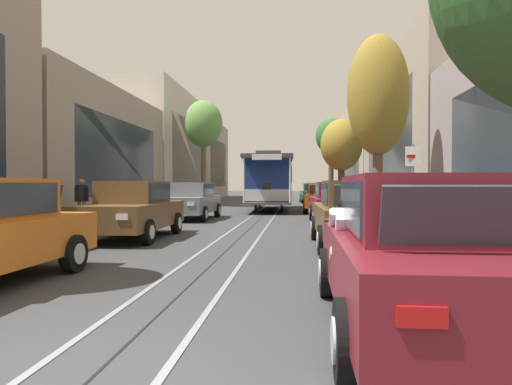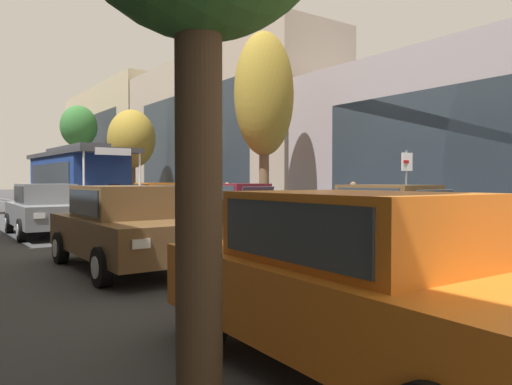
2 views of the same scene
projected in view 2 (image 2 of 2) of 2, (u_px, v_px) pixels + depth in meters
ground_plane at (83, 218)px, 22.00m from camera, size 160.00×160.00×0.00m
trolley_track_rails at (62, 213)px, 25.03m from camera, size 1.14×65.09×0.01m
building_facade_right at (203, 140)px, 32.17m from camera, size 5.06×56.79×10.24m
parked_car_orange_near_left at (365, 284)px, 4.13m from camera, size 2.09×4.40×1.58m
parked_car_brown_second_left at (125, 227)px, 9.26m from camera, size 2.01×4.36×1.58m
parked_car_grey_mid_left at (46, 209)px, 14.93m from camera, size 2.08×4.40×1.58m
parked_car_brown_second_right at (384, 217)px, 11.63m from camera, size 2.05×4.38×1.58m
parked_car_maroon_mid_right at (236, 205)px, 17.25m from camera, size 2.06×4.39×1.58m
parked_car_orange_fourth_right at (156, 200)px, 22.57m from camera, size 2.14×4.42×1.58m
parked_car_maroon_fifth_right at (110, 196)px, 28.13m from camera, size 2.08×4.40×1.58m
parked_car_green_sixth_right at (77, 194)px, 33.24m from camera, size 2.13×4.42×1.58m
parked_car_beige_far_right at (56, 192)px, 38.61m from camera, size 2.03×4.38×1.58m
street_tree_kerb_right_second at (264, 96)px, 18.53m from camera, size 2.41×2.03×7.38m
street_tree_kerb_right_mid at (131, 140)px, 29.58m from camera, size 2.86×3.00×6.01m
street_tree_kerb_right_fourth at (79, 128)px, 39.76m from camera, size 2.97×2.50×7.84m
cable_car_trolley at (76, 181)px, 22.78m from camera, size 2.82×9.17×3.28m
pedestrian_on_left_pavement at (353, 203)px, 16.59m from camera, size 0.55×0.42×1.65m
pedestrian_on_right_pavement at (227, 197)px, 23.08m from camera, size 0.55×0.41×1.59m
street_sign_post at (406, 186)px, 12.81m from camera, size 0.36×0.09×2.48m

